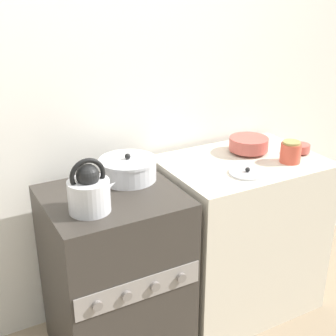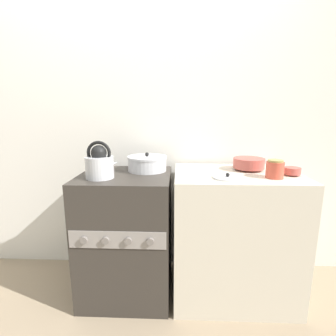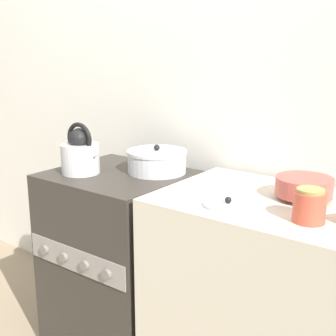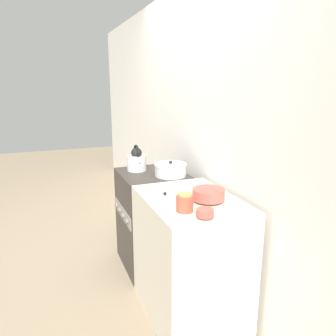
% 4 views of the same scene
% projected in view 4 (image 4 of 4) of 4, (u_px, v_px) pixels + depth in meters
% --- Properties ---
extents(ground_plane, '(12.00, 12.00, 0.00)m').
position_uv_depth(ground_plane, '(125.00, 268.00, 3.02)').
color(ground_plane, gray).
extents(wall_back, '(7.00, 0.06, 2.50)m').
position_uv_depth(wall_back, '(193.00, 129.00, 2.94)').
color(wall_back, silver).
rests_on(wall_back, ground_plane).
extents(stove, '(0.61, 0.58, 0.88)m').
position_uv_depth(stove, '(153.00, 219.00, 3.01)').
color(stove, '#332D28').
rests_on(stove, ground_plane).
extents(counter, '(0.83, 0.60, 0.89)m').
position_uv_depth(counter, '(189.00, 257.00, 2.34)').
color(counter, beige).
rests_on(counter, ground_plane).
extents(kettle, '(0.22, 0.18, 0.24)m').
position_uv_depth(kettle, '(137.00, 161.00, 2.96)').
color(kettle, silver).
rests_on(kettle, stove).
extents(cooking_pot, '(0.28, 0.28, 0.13)m').
position_uv_depth(cooking_pot, '(171.00, 170.00, 2.80)').
color(cooking_pot, silver).
rests_on(cooking_pot, stove).
extents(enamel_bowl, '(0.21, 0.21, 0.08)m').
position_uv_depth(enamel_bowl, '(208.00, 194.00, 2.15)').
color(enamel_bowl, '#B75147').
rests_on(enamel_bowl, counter).
extents(small_ceramic_bowl, '(0.10, 0.10, 0.05)m').
position_uv_depth(small_ceramic_bowl, '(205.00, 213.00, 1.89)').
color(small_ceramic_bowl, '#B75147').
rests_on(small_ceramic_bowl, counter).
extents(storage_jar, '(0.11, 0.11, 0.11)m').
position_uv_depth(storage_jar, '(185.00, 203.00, 1.98)').
color(storage_jar, '#CC4C38').
rests_on(storage_jar, counter).
extents(loose_pot_lid, '(0.18, 0.18, 0.03)m').
position_uv_depth(loose_pot_lid, '(165.00, 196.00, 2.25)').
color(loose_pot_lid, silver).
rests_on(loose_pot_lid, counter).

